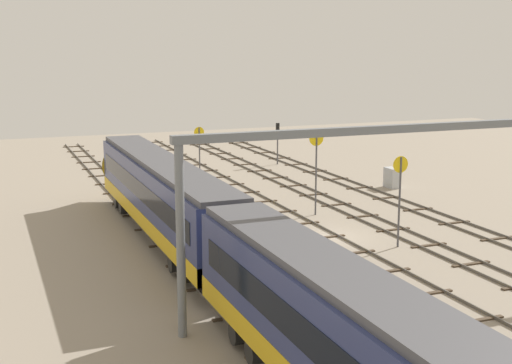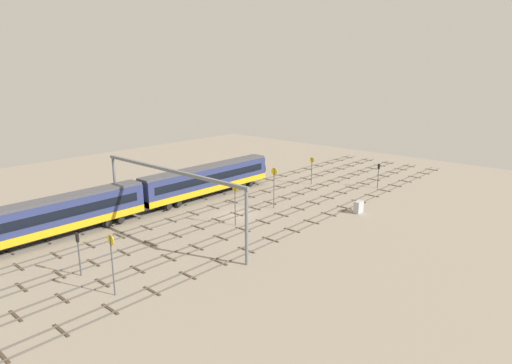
# 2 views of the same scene
# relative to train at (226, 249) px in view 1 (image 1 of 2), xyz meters

# --- Properties ---
(ground_plane) EXTENTS (111.73, 111.73, 0.00)m
(ground_plane) POSITION_rel_train_xyz_m (8.44, -9.52, -2.66)
(ground_plane) COLOR gray
(track_near_foreground) EXTENTS (95.73, 2.40, 0.16)m
(track_near_foreground) POSITION_rel_train_xyz_m (8.44, -19.04, -2.59)
(track_near_foreground) COLOR #59544C
(track_near_foreground) RESTS_ON ground
(track_second_near) EXTENTS (95.73, 2.40, 0.16)m
(track_second_near) POSITION_rel_train_xyz_m (8.44, -14.28, -2.59)
(track_second_near) COLOR #59544C
(track_second_near) RESTS_ON ground
(track_middle) EXTENTS (95.73, 2.40, 0.16)m
(track_middle) POSITION_rel_train_xyz_m (8.44, -9.52, -2.59)
(track_middle) COLOR #59544C
(track_middle) RESTS_ON ground
(track_second_far) EXTENTS (95.73, 2.40, 0.16)m
(track_second_far) POSITION_rel_train_xyz_m (8.44, -4.76, -2.59)
(track_second_far) COLOR #59544C
(track_second_far) RESTS_ON ground
(track_with_train) EXTENTS (95.73, 2.40, 0.16)m
(track_with_train) POSITION_rel_train_xyz_m (8.44, 0.00, -2.59)
(track_with_train) COLOR #59544C
(track_with_train) RESTS_ON ground
(train) EXTENTS (50.40, 3.24, 4.80)m
(train) POSITION_rel_train_xyz_m (0.00, 0.00, 0.00)
(train) COLOR navy
(train) RESTS_ON ground
(overhead_gantry) EXTENTS (0.40, 24.98, 8.25)m
(overhead_gantry) POSITION_rel_train_xyz_m (-2.54, -9.38, 3.90)
(overhead_gantry) COLOR slate
(overhead_gantry) RESTS_ON ground
(speed_sign_near_foreground) EXTENTS (0.14, 1.06, 5.93)m
(speed_sign_near_foreground) POSITION_rel_train_xyz_m (14.04, -11.49, 1.28)
(speed_sign_near_foreground) COLOR #4C4C51
(speed_sign_near_foreground) RESTS_ON ground
(speed_sign_mid_trackside) EXTENTS (0.14, 0.97, 5.41)m
(speed_sign_mid_trackside) POSITION_rel_train_xyz_m (5.14, -12.45, 0.89)
(speed_sign_mid_trackside) COLOR #4C4C51
(speed_sign_mid_trackside) RESTS_ON ground
(speed_sign_distant_end) EXTENTS (0.14, 0.90, 4.75)m
(speed_sign_distant_end) POSITION_rel_train_xyz_m (28.95, -7.64, 0.43)
(speed_sign_distant_end) COLOR #4C4C51
(speed_sign_distant_end) RESTS_ON ground
(signal_light_trackside_departure) EXTENTS (0.31, 0.32, 4.13)m
(signal_light_trackside_departure) POSITION_rel_train_xyz_m (34.35, -17.40, 0.07)
(signal_light_trackside_departure) COLOR #4C4C51
(signal_light_trackside_departure) RESTS_ON ground
(relay_cabinet) EXTENTS (1.43, 0.80, 1.66)m
(relay_cabinet) POSITION_rel_train_xyz_m (20.19, -21.67, -1.83)
(relay_cabinet) COLOR #B2B7BC
(relay_cabinet) RESTS_ON ground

